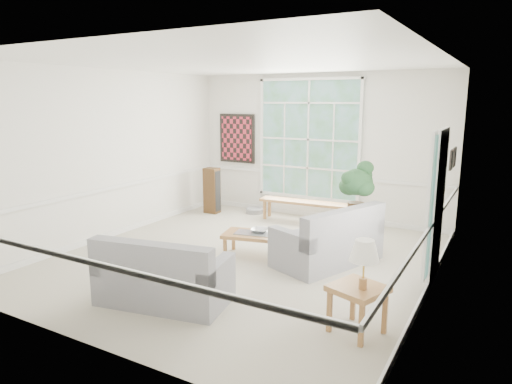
% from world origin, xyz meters
% --- Properties ---
extents(floor, '(5.50, 6.00, 0.01)m').
position_xyz_m(floor, '(0.00, 0.00, -0.01)').
color(floor, '#B0A896').
rests_on(floor, ground).
extents(ceiling, '(5.50, 6.00, 0.02)m').
position_xyz_m(ceiling, '(0.00, 0.00, 3.00)').
color(ceiling, white).
rests_on(ceiling, ground).
extents(wall_back, '(5.50, 0.02, 3.00)m').
position_xyz_m(wall_back, '(0.00, 3.00, 1.50)').
color(wall_back, white).
rests_on(wall_back, ground).
extents(wall_front, '(5.50, 0.02, 3.00)m').
position_xyz_m(wall_front, '(0.00, -3.00, 1.50)').
color(wall_front, white).
rests_on(wall_front, ground).
extents(wall_left, '(0.02, 6.00, 3.00)m').
position_xyz_m(wall_left, '(-2.75, 0.00, 1.50)').
color(wall_left, white).
rests_on(wall_left, ground).
extents(wall_right, '(0.02, 6.00, 3.00)m').
position_xyz_m(wall_right, '(2.75, 0.00, 1.50)').
color(wall_right, white).
rests_on(wall_right, ground).
extents(window_back, '(2.30, 0.08, 2.40)m').
position_xyz_m(window_back, '(-0.20, 2.96, 1.65)').
color(window_back, white).
rests_on(window_back, wall_back).
extents(entry_door, '(0.08, 0.90, 2.10)m').
position_xyz_m(entry_door, '(2.71, 0.60, 1.05)').
color(entry_door, white).
rests_on(entry_door, floor).
extents(door_sidelight, '(0.08, 0.26, 1.90)m').
position_xyz_m(door_sidelight, '(2.71, -0.03, 1.15)').
color(door_sidelight, white).
rests_on(door_sidelight, wall_right).
extents(wall_art, '(0.90, 0.06, 1.10)m').
position_xyz_m(wall_art, '(-1.95, 2.95, 1.60)').
color(wall_art, maroon).
rests_on(wall_art, wall_back).
extents(wall_frame_near, '(0.04, 0.26, 0.32)m').
position_xyz_m(wall_frame_near, '(2.71, 1.75, 1.55)').
color(wall_frame_near, black).
rests_on(wall_frame_near, wall_right).
extents(wall_frame_far, '(0.04, 0.26, 0.32)m').
position_xyz_m(wall_frame_far, '(2.71, 2.15, 1.55)').
color(wall_frame_far, black).
rests_on(wall_frame_far, wall_right).
extents(loveseat_right, '(1.41, 1.87, 0.90)m').
position_xyz_m(loveseat_right, '(1.20, 0.48, 0.45)').
color(loveseat_right, gray).
rests_on(loveseat_right, floor).
extents(loveseat_front, '(1.70, 1.09, 0.85)m').
position_xyz_m(loveseat_front, '(-0.06, -1.82, 0.43)').
color(loveseat_front, gray).
rests_on(loveseat_front, floor).
extents(coffee_table, '(1.11, 0.77, 0.38)m').
position_xyz_m(coffee_table, '(0.09, 0.19, 0.19)').
color(coffee_table, '#A4703F').
rests_on(coffee_table, floor).
extents(pewter_bowl, '(0.38, 0.38, 0.08)m').
position_xyz_m(pewter_bowl, '(0.14, 0.26, 0.42)').
color(pewter_bowl, '#A09FA5').
rests_on(pewter_bowl, coffee_table).
extents(window_bench, '(1.87, 0.49, 0.43)m').
position_xyz_m(window_bench, '(-0.07, 2.49, 0.22)').
color(window_bench, '#A4703F').
rests_on(window_bench, floor).
extents(end_table, '(0.64, 0.64, 0.51)m').
position_xyz_m(end_table, '(1.32, 1.46, 0.26)').
color(end_table, '#A4703F').
rests_on(end_table, floor).
extents(houseplant, '(0.80, 0.80, 0.97)m').
position_xyz_m(houseplant, '(1.31, 1.51, 1.00)').
color(houseplant, '#254F2A').
rests_on(houseplant, end_table).
extents(side_table, '(0.66, 0.66, 0.53)m').
position_xyz_m(side_table, '(2.25, -1.40, 0.27)').
color(side_table, '#A4703F').
rests_on(side_table, floor).
extents(table_lamp, '(0.41, 0.41, 0.53)m').
position_xyz_m(table_lamp, '(2.31, -1.45, 0.80)').
color(table_lamp, white).
rests_on(table_lamp, side_table).
extents(pet_bed, '(0.44, 0.44, 0.12)m').
position_xyz_m(pet_bed, '(-1.32, 2.65, 0.06)').
color(pet_bed, gray).
rests_on(pet_bed, floor).
extents(floor_speaker, '(0.32, 0.25, 1.00)m').
position_xyz_m(floor_speaker, '(-2.15, 2.22, 0.50)').
color(floor_speaker, '#432A14').
rests_on(floor_speaker, floor).
extents(cat, '(0.35, 0.25, 0.16)m').
position_xyz_m(cat, '(1.32, 1.06, 0.54)').
color(cat, black).
rests_on(cat, loveseat_right).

